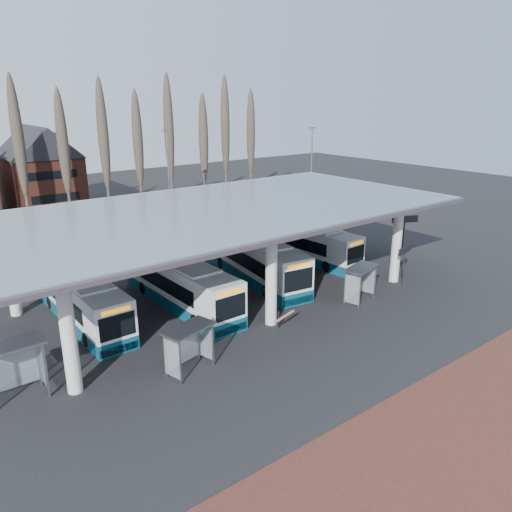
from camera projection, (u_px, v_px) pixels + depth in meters
ground at (298, 338)px, 28.77m from camera, size 140.00×140.00×0.00m
brick_strip at (503, 449)px, 19.75m from camera, size 70.00×10.00×0.03m
station_canopy at (219, 217)px, 33.03m from camera, size 32.00×16.00×6.34m
poplar_row at (82, 142)px, 50.86m from camera, size 45.10×1.10×14.50m
lamp_post_b at (169, 179)px, 50.16m from camera, size 0.80×0.16×10.17m
lamp_post_c at (311, 173)px, 53.84m from camera, size 0.80×0.16×10.17m
bus_0 at (81, 299)px, 30.65m from camera, size 2.36×10.88×3.02m
bus_1 at (180, 284)px, 32.98m from camera, size 2.57×11.38×3.15m
bus_2 at (254, 259)px, 37.72m from camera, size 4.23×12.08×3.29m
bus_3 at (304, 243)px, 42.40m from camera, size 2.90×10.95×3.01m
shelter_0 at (8, 359)px, 22.35m from camera, size 3.10×1.56×2.87m
shelter_1 at (187, 339)px, 24.84m from camera, size 2.90×1.92×2.47m
shelter_2 at (359, 276)px, 33.38m from camera, size 2.95×1.99×2.51m
info_sign_0 at (405, 253)px, 36.21m from camera, size 1.95×0.52×2.94m
info_sign_1 at (405, 222)px, 42.71m from camera, size 2.23×1.12×3.57m
barrier at (283, 317)px, 29.49m from camera, size 2.10×0.87×1.08m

